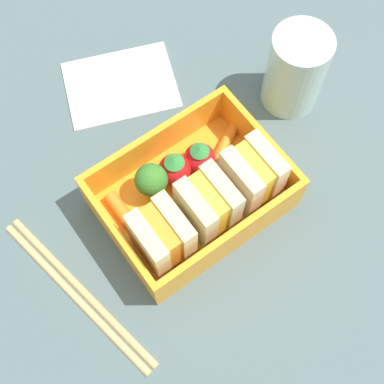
{
  "coord_description": "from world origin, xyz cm",
  "views": [
    {
      "loc": [
        11.41,
        15.72,
        48.5
      ],
      "look_at": [
        0.0,
        0.0,
        2.7
      ],
      "focal_mm": 50.0,
      "sensor_mm": 36.0,
      "label": 1
    }
  ],
  "objects_px": {
    "chopstick_pair": "(78,293)",
    "sandwich_left": "(252,175)",
    "carrot_stick_left": "(224,146)",
    "folded_napkin": "(121,84)",
    "strawberry_far_left": "(200,158)",
    "broccoli_floret": "(151,180)",
    "drinking_glass": "(295,71)",
    "sandwich_center": "(162,237)",
    "carrot_stick_far_left": "(120,210)",
    "sandwich_center_left": "(208,205)",
    "strawberry_left": "(174,170)"
  },
  "relations": [
    {
      "from": "sandwich_center_left",
      "to": "sandwich_center",
      "type": "height_order",
      "value": "same"
    },
    {
      "from": "sandwich_left",
      "to": "carrot_stick_left",
      "type": "relative_size",
      "value": 1.13
    },
    {
      "from": "broccoli_floret",
      "to": "drinking_glass",
      "type": "height_order",
      "value": "drinking_glass"
    },
    {
      "from": "sandwich_center",
      "to": "carrot_stick_left",
      "type": "xyz_separation_m",
      "value": [
        -0.11,
        -0.05,
        -0.03
      ]
    },
    {
      "from": "broccoli_floret",
      "to": "chopstick_pair",
      "type": "relative_size",
      "value": 0.23
    },
    {
      "from": "sandwich_center",
      "to": "carrot_stick_far_left",
      "type": "distance_m",
      "value": 0.06
    },
    {
      "from": "chopstick_pair",
      "to": "drinking_glass",
      "type": "xyz_separation_m",
      "value": [
        -0.29,
        -0.05,
        0.04
      ]
    },
    {
      "from": "sandwich_center_left",
      "to": "chopstick_pair",
      "type": "distance_m",
      "value": 0.14
    },
    {
      "from": "broccoli_floret",
      "to": "carrot_stick_far_left",
      "type": "distance_m",
      "value": 0.04
    },
    {
      "from": "sandwich_center_left",
      "to": "drinking_glass",
      "type": "height_order",
      "value": "drinking_glass"
    },
    {
      "from": "sandwich_center",
      "to": "broccoli_floret",
      "type": "height_order",
      "value": "sandwich_center"
    },
    {
      "from": "strawberry_far_left",
      "to": "sandwich_left",
      "type": "bearing_deg",
      "value": 116.16
    },
    {
      "from": "sandwich_left",
      "to": "sandwich_center_left",
      "type": "distance_m",
      "value": 0.05
    },
    {
      "from": "carrot_stick_left",
      "to": "carrot_stick_far_left",
      "type": "height_order",
      "value": "carrot_stick_far_left"
    },
    {
      "from": "strawberry_left",
      "to": "folded_napkin",
      "type": "relative_size",
      "value": 0.33
    },
    {
      "from": "carrot_stick_left",
      "to": "chopstick_pair",
      "type": "xyz_separation_m",
      "value": [
        0.19,
        0.04,
        -0.01
      ]
    },
    {
      "from": "strawberry_far_left",
      "to": "folded_napkin",
      "type": "bearing_deg",
      "value": -86.41
    },
    {
      "from": "chopstick_pair",
      "to": "strawberry_far_left",
      "type": "bearing_deg",
      "value": -167.65
    },
    {
      "from": "chopstick_pair",
      "to": "sandwich_left",
      "type": "bearing_deg",
      "value": 176.18
    },
    {
      "from": "carrot_stick_far_left",
      "to": "drinking_glass",
      "type": "distance_m",
      "value": 0.22
    },
    {
      "from": "folded_napkin",
      "to": "sandwich_center",
      "type": "bearing_deg",
      "value": 69.32
    },
    {
      "from": "strawberry_far_left",
      "to": "carrot_stick_far_left",
      "type": "relative_size",
      "value": 1.01
    },
    {
      "from": "sandwich_center",
      "to": "chopstick_pair",
      "type": "bearing_deg",
      "value": -8.17
    },
    {
      "from": "carrot_stick_left",
      "to": "folded_napkin",
      "type": "relative_size",
      "value": 0.47
    },
    {
      "from": "sandwich_left",
      "to": "chopstick_pair",
      "type": "xyz_separation_m",
      "value": [
        0.19,
        -0.01,
        -0.04
      ]
    },
    {
      "from": "folded_napkin",
      "to": "strawberry_far_left",
      "type": "bearing_deg",
      "value": 93.59
    },
    {
      "from": "sandwich_center_left",
      "to": "broccoli_floret",
      "type": "relative_size",
      "value": 1.41
    },
    {
      "from": "strawberry_far_left",
      "to": "broccoli_floret",
      "type": "xyz_separation_m",
      "value": [
        0.05,
        -0.0,
        0.01
      ]
    },
    {
      "from": "drinking_glass",
      "to": "chopstick_pair",
      "type": "bearing_deg",
      "value": 9.93
    },
    {
      "from": "sandwich_left",
      "to": "broccoli_floret",
      "type": "bearing_deg",
      "value": -33.99
    },
    {
      "from": "strawberry_left",
      "to": "folded_napkin",
      "type": "bearing_deg",
      "value": -98.43
    },
    {
      "from": "sandwich_center",
      "to": "drinking_glass",
      "type": "distance_m",
      "value": 0.21
    },
    {
      "from": "carrot_stick_left",
      "to": "chopstick_pair",
      "type": "distance_m",
      "value": 0.2
    },
    {
      "from": "sandwich_center",
      "to": "strawberry_far_left",
      "type": "relative_size",
      "value": 1.68
    },
    {
      "from": "sandwich_center",
      "to": "drinking_glass",
      "type": "relative_size",
      "value": 0.68
    },
    {
      "from": "drinking_glass",
      "to": "sandwich_center_left",
      "type": "bearing_deg",
      "value": 22.23
    },
    {
      "from": "broccoli_floret",
      "to": "sandwich_center",
      "type": "bearing_deg",
      "value": 65.44
    },
    {
      "from": "sandwich_center",
      "to": "carrot_stick_left",
      "type": "bearing_deg",
      "value": -155.48
    },
    {
      "from": "sandwich_center_left",
      "to": "strawberry_far_left",
      "type": "bearing_deg",
      "value": -118.66
    },
    {
      "from": "carrot_stick_far_left",
      "to": "chopstick_pair",
      "type": "distance_m",
      "value": 0.08
    },
    {
      "from": "strawberry_left",
      "to": "sandwich_left",
      "type": "bearing_deg",
      "value": 134.39
    },
    {
      "from": "sandwich_left",
      "to": "drinking_glass",
      "type": "xyz_separation_m",
      "value": [
        -0.11,
        -0.06,
        0.0
      ]
    },
    {
      "from": "strawberry_far_left",
      "to": "broccoli_floret",
      "type": "relative_size",
      "value": 0.84
    },
    {
      "from": "strawberry_left",
      "to": "carrot_stick_far_left",
      "type": "relative_size",
      "value": 1.05
    },
    {
      "from": "strawberry_far_left",
      "to": "folded_napkin",
      "type": "height_order",
      "value": "strawberry_far_left"
    },
    {
      "from": "sandwich_center_left",
      "to": "strawberry_far_left",
      "type": "relative_size",
      "value": 1.68
    },
    {
      "from": "sandwich_left",
      "to": "strawberry_far_left",
      "type": "relative_size",
      "value": 1.68
    },
    {
      "from": "strawberry_left",
      "to": "folded_napkin",
      "type": "xyz_separation_m",
      "value": [
        -0.02,
        -0.13,
        -0.03
      ]
    },
    {
      "from": "sandwich_left",
      "to": "folded_napkin",
      "type": "distance_m",
      "value": 0.19
    },
    {
      "from": "sandwich_center_left",
      "to": "folded_napkin",
      "type": "distance_m",
      "value": 0.19
    }
  ]
}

